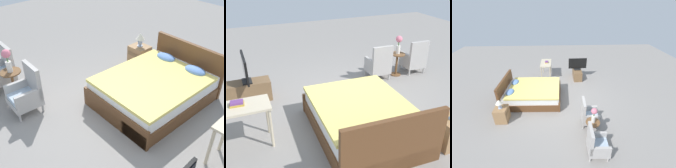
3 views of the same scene
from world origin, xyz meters
TOP-DOWN VIEW (x-y plane):
  - ground_plane at (0.00, 0.00)m, footprint 16.00×16.00m
  - bed at (0.16, 1.17)m, footprint 1.75×2.25m
  - armchair_by_window_left at (-2.42, -0.84)m, footprint 0.56×0.56m
  - armchair_by_window_right at (-1.31, -0.84)m, footprint 0.56×0.56m
  - side_table at (-1.87, -0.85)m, footprint 0.40×0.40m
  - flower_vase at (-1.87, -0.85)m, footprint 0.17×0.17m
  - nightstand at (-1.04, 2.00)m, footprint 0.44×0.41m
  - tv_stand at (1.95, -0.88)m, footprint 0.96×0.40m
  - tv_flatscreen at (1.95, -0.88)m, footprint 0.21×0.89m
  - vanity_desk at (2.20, 0.71)m, footprint 1.04×0.52m
  - book_stack at (2.19, 0.67)m, footprint 0.23×0.15m

SIDE VIEW (x-z plane):
  - ground_plane at x=0.00m, z-range 0.00..0.00m
  - tv_stand at x=1.95m, z-range 0.00..0.46m
  - nightstand at x=-1.04m, z-range 0.00..0.52m
  - bed at x=0.16m, z-range -0.18..0.78m
  - armchair_by_window_left at x=-2.42m, z-range -0.09..0.83m
  - armchair_by_window_right at x=-1.31m, z-range -0.09..0.83m
  - side_table at x=-1.87m, z-range 0.08..0.69m
  - vanity_desk at x=2.20m, z-range 0.27..1.04m
  - tv_flatscreen at x=1.95m, z-range 0.47..1.07m
  - book_stack at x=2.19m, z-range 0.77..0.84m
  - flower_vase at x=-1.87m, z-range 0.66..1.14m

